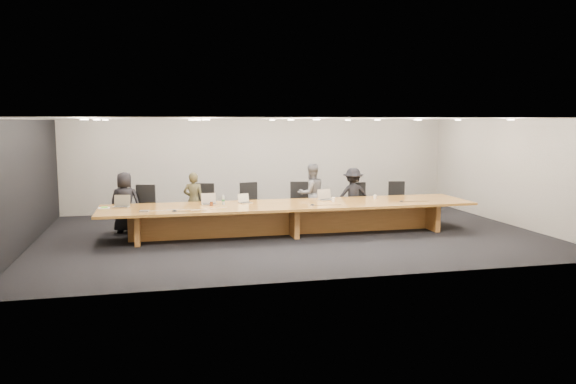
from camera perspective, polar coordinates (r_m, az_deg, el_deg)
name	(u,v)px	position (r m, az deg, el deg)	size (l,w,h in m)	color
ground	(291,234)	(13.72, 0.29, -4.30)	(12.00, 12.00, 0.00)	black
back_wall	(261,165)	(17.41, -2.79, 2.79)	(12.00, 0.02, 2.80)	beige
left_wall_panel	(25,185)	(13.44, -25.17, 0.69)	(0.08, 7.84, 2.74)	black
conference_table	(291,213)	(13.62, 0.29, -2.16)	(9.00, 1.80, 0.75)	brown
chair_far_left	(143,208)	(14.50, -14.48, -1.56)	(0.59, 0.59, 1.17)	black
chair_left	(203,206)	(14.60, -8.62, -1.37)	(0.59, 0.59, 1.16)	black
chair_mid_left	(252,204)	(14.78, -3.69, -1.22)	(0.59, 0.59, 1.15)	black
chair_mid_right	(299,203)	(14.88, 1.13, -1.14)	(0.59, 0.59, 1.15)	black
chair_right	(360,202)	(15.43, 7.29, -1.02)	(0.56, 0.56, 1.09)	black
chair_far_right	(398,200)	(15.93, 11.07, -0.85)	(0.55, 0.55, 1.08)	black
person_a	(125,202)	(14.41, -16.23, -1.00)	(0.74, 0.48, 1.50)	black
person_b	(194,201)	(14.49, -9.56, -0.87)	(0.53, 0.35, 1.45)	#37331E
person_c	(311,194)	(15.02, 2.38, -0.18)	(0.78, 0.61, 1.62)	#525254
person_d	(353,195)	(15.24, 6.61, -0.35)	(0.96, 0.55, 1.49)	black
laptop_a	(121,201)	(13.56, -16.63, -0.90)	(0.37, 0.27, 0.29)	tan
laptop_b	(209,199)	(13.54, -8.02, -0.71)	(0.35, 0.26, 0.28)	#BAA88E
laptop_c	(245,198)	(13.71, -4.35, -0.65)	(0.30, 0.22, 0.23)	#C1B593
laptop_d	(326,195)	(14.20, 3.92, -0.28)	(0.36, 0.26, 0.28)	#BAA88E
water_bottle	(223,200)	(13.50, -6.60, -0.84)	(0.07, 0.07, 0.21)	#AABAB5
amber_mug	(212,204)	(13.40, -7.78, -1.18)	(0.07, 0.07, 0.09)	brown
paper_cup_near	(333,200)	(13.98, 4.63, -0.78)	(0.08, 0.08, 0.10)	white
paper_cup_far	(375,197)	(14.61, 8.84, -0.50)	(0.09, 0.09, 0.10)	silver
notepad	(104,208)	(13.54, -18.20, -1.56)	(0.25, 0.20, 0.02)	silver
lime_gadget	(104,207)	(13.54, -18.15, -1.48)	(0.14, 0.08, 0.02)	#62C634
av_box	(144,211)	(12.78, -14.39, -1.89)	(0.21, 0.15, 0.03)	#A9A9AD
mic_left	(175,211)	(12.67, -11.46, -1.88)	(0.14, 0.14, 0.03)	black
mic_center	(312,205)	(13.34, 2.50, -1.29)	(0.13, 0.13, 0.03)	black
mic_right	(401,201)	(14.22, 11.45, -0.91)	(0.11, 0.11, 0.03)	black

